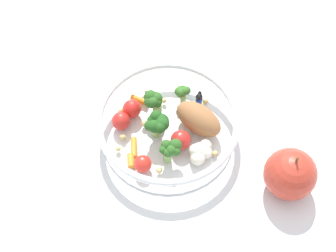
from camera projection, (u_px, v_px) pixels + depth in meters
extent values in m
plane|color=white|center=(162.00, 135.00, 0.82)|extent=(2.40, 2.40, 0.00)
cylinder|color=white|center=(168.00, 133.00, 0.82)|extent=(0.22, 0.22, 0.01)
torus|color=white|center=(168.00, 120.00, 0.78)|extent=(0.24, 0.24, 0.01)
ellipsoid|color=#9E663D|center=(199.00, 121.00, 0.80)|extent=(0.09, 0.09, 0.05)
cylinder|color=#8EB766|center=(155.00, 109.00, 0.82)|extent=(0.02, 0.02, 0.03)
sphere|color=#2D6023|center=(151.00, 102.00, 0.80)|extent=(0.02, 0.02, 0.02)
sphere|color=#2D6023|center=(153.00, 102.00, 0.79)|extent=(0.02, 0.02, 0.02)
sphere|color=#2D6023|center=(156.00, 102.00, 0.80)|extent=(0.02, 0.02, 0.02)
sphere|color=#2D6023|center=(158.00, 98.00, 0.80)|extent=(0.02, 0.02, 0.02)
sphere|color=#2D6023|center=(155.00, 97.00, 0.80)|extent=(0.02, 0.02, 0.02)
sphere|color=#2D6023|center=(151.00, 96.00, 0.80)|extent=(0.02, 0.02, 0.02)
cylinder|color=#7FAD5B|center=(157.00, 132.00, 0.80)|extent=(0.02, 0.02, 0.02)
sphere|color=#23561E|center=(150.00, 126.00, 0.78)|extent=(0.02, 0.02, 0.02)
sphere|color=#23561E|center=(154.00, 126.00, 0.77)|extent=(0.02, 0.02, 0.02)
sphere|color=#23561E|center=(160.00, 128.00, 0.77)|extent=(0.02, 0.02, 0.02)
sphere|color=#23561E|center=(162.00, 124.00, 0.78)|extent=(0.02, 0.02, 0.02)
sphere|color=#23561E|center=(161.00, 122.00, 0.78)|extent=(0.03, 0.03, 0.03)
sphere|color=#23561E|center=(156.00, 116.00, 0.78)|extent=(0.02, 0.02, 0.02)
sphere|color=#23561E|center=(153.00, 120.00, 0.79)|extent=(0.02, 0.02, 0.02)
cylinder|color=#8EB766|center=(183.00, 96.00, 0.84)|extent=(0.01, 0.01, 0.01)
sphere|color=#386B28|center=(179.00, 91.00, 0.83)|extent=(0.02, 0.02, 0.02)
sphere|color=#386B28|center=(181.00, 93.00, 0.82)|extent=(0.02, 0.02, 0.02)
sphere|color=#386B28|center=(184.00, 91.00, 0.82)|extent=(0.01, 0.01, 0.01)
sphere|color=#386B28|center=(187.00, 90.00, 0.83)|extent=(0.01, 0.01, 0.01)
sphere|color=#386B28|center=(185.00, 90.00, 0.83)|extent=(0.01, 0.01, 0.01)
sphere|color=#386B28|center=(183.00, 89.00, 0.83)|extent=(0.01, 0.01, 0.01)
sphere|color=#386B28|center=(180.00, 90.00, 0.83)|extent=(0.01, 0.01, 0.01)
cylinder|color=#7FAD5B|center=(170.00, 156.00, 0.78)|extent=(0.01, 0.01, 0.02)
sphere|color=#2D6023|center=(164.00, 150.00, 0.76)|extent=(0.01, 0.01, 0.01)
sphere|color=#2D6023|center=(168.00, 153.00, 0.75)|extent=(0.01, 0.01, 0.01)
sphere|color=#2D6023|center=(172.00, 150.00, 0.75)|extent=(0.02, 0.02, 0.02)
sphere|color=#2D6023|center=(176.00, 151.00, 0.75)|extent=(0.02, 0.02, 0.02)
sphere|color=#2D6023|center=(176.00, 145.00, 0.76)|extent=(0.02, 0.02, 0.02)
sphere|color=#2D6023|center=(169.00, 146.00, 0.76)|extent=(0.02, 0.02, 0.02)
sphere|color=#2D6023|center=(165.00, 145.00, 0.76)|extent=(0.02, 0.02, 0.02)
sphere|color=silver|center=(196.00, 150.00, 0.78)|extent=(0.02, 0.02, 0.02)
sphere|color=silver|center=(198.00, 158.00, 0.78)|extent=(0.02, 0.02, 0.02)
sphere|color=silver|center=(206.00, 153.00, 0.78)|extent=(0.02, 0.02, 0.02)
sphere|color=silver|center=(205.00, 146.00, 0.78)|extent=(0.02, 0.02, 0.02)
sphere|color=silver|center=(199.00, 150.00, 0.78)|extent=(0.02, 0.02, 0.02)
cube|color=yellow|center=(199.00, 104.00, 0.84)|extent=(0.02, 0.01, 0.00)
cylinder|color=#1933B2|center=(199.00, 101.00, 0.83)|extent=(0.01, 0.01, 0.02)
sphere|color=black|center=(199.00, 97.00, 0.82)|extent=(0.01, 0.01, 0.01)
sphere|color=black|center=(200.00, 93.00, 0.82)|extent=(0.01, 0.01, 0.01)
sphere|color=black|center=(199.00, 98.00, 0.82)|extent=(0.01, 0.01, 0.01)
cylinder|color=orange|center=(185.00, 109.00, 0.83)|extent=(0.03, 0.01, 0.01)
cylinder|color=orange|center=(134.00, 148.00, 0.79)|extent=(0.01, 0.04, 0.01)
cylinder|color=orange|center=(131.00, 161.00, 0.78)|extent=(0.01, 0.02, 0.01)
cylinder|color=orange|center=(139.00, 100.00, 0.84)|extent=(0.03, 0.03, 0.01)
sphere|color=red|center=(181.00, 140.00, 0.79)|extent=(0.03, 0.03, 0.03)
sphere|color=red|center=(132.00, 109.00, 0.82)|extent=(0.03, 0.03, 0.03)
sphere|color=red|center=(143.00, 164.00, 0.77)|extent=(0.03, 0.03, 0.03)
sphere|color=red|center=(121.00, 121.00, 0.81)|extent=(0.03, 0.03, 0.03)
sphere|color=tan|center=(181.00, 136.00, 0.80)|extent=(0.01, 0.01, 0.01)
sphere|color=tan|center=(123.00, 139.00, 0.80)|extent=(0.01, 0.01, 0.01)
sphere|color=tan|center=(215.00, 154.00, 0.79)|extent=(0.01, 0.01, 0.01)
sphere|color=#D1B775|center=(118.00, 149.00, 0.79)|extent=(0.01, 0.01, 0.01)
sphere|color=tan|center=(164.00, 101.00, 0.84)|extent=(0.01, 0.01, 0.01)
sphere|color=#D1B775|center=(119.00, 117.00, 0.82)|extent=(0.01, 0.01, 0.01)
sphere|color=#D1B775|center=(121.00, 111.00, 0.83)|extent=(0.01, 0.01, 0.01)
sphere|color=tan|center=(147.00, 93.00, 0.85)|extent=(0.01, 0.01, 0.01)
sphere|color=tan|center=(127.00, 107.00, 0.83)|extent=(0.01, 0.01, 0.01)
sphere|color=#D1B775|center=(145.00, 124.00, 0.82)|extent=(0.01, 0.01, 0.01)
sphere|color=tan|center=(206.00, 101.00, 0.84)|extent=(0.01, 0.01, 0.01)
sphere|color=#D1B775|center=(159.00, 170.00, 0.77)|extent=(0.01, 0.01, 0.01)
sphere|color=#BC3828|center=(290.00, 174.00, 0.74)|extent=(0.08, 0.08, 0.08)
cylinder|color=brown|center=(297.00, 160.00, 0.70)|extent=(0.00, 0.00, 0.01)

